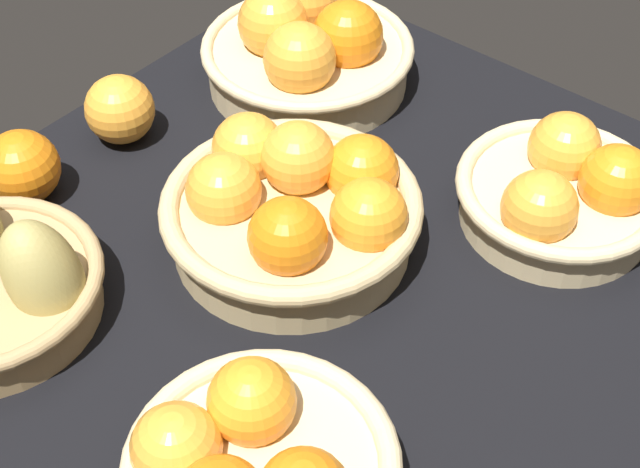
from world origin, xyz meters
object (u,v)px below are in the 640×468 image
basket_near_right (563,192)px  loose_orange_back_gap (22,167)px  basket_far_right (307,49)px  basket_center (294,207)px  loose_orange_front_gap (120,109)px

basket_near_right → loose_orange_back_gap: 54.48cm
basket_far_right → basket_center: size_ratio=0.98×
basket_center → basket_near_right: bearing=-44.0°
basket_far_right → loose_orange_front_gap: (-21.03, 9.06, -0.84)cm
basket_near_right → basket_far_right: (2.14, 34.87, 0.71)cm
basket_near_right → basket_center: (-19.22, 18.54, 0.77)cm
loose_orange_back_gap → basket_far_right: bearing=-15.5°
basket_far_right → basket_center: 26.89cm
basket_near_right → basket_center: 26.71cm
loose_orange_front_gap → loose_orange_back_gap: loose_orange_back_gap is taller
basket_center → basket_far_right: bearing=37.4°
basket_near_right → basket_far_right: basket_far_right is taller
basket_near_right → loose_orange_back_gap: bearing=125.6°
basket_near_right → loose_orange_back_gap: size_ratio=2.66×
basket_center → loose_orange_front_gap: 25.42cm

